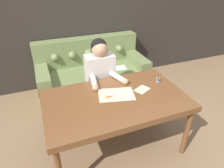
{
  "coord_description": "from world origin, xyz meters",
  "views": [
    {
      "loc": [
        -0.76,
        -1.59,
        2.0
      ],
      "look_at": [
        -0.05,
        0.23,
        0.83
      ],
      "focal_mm": 32.0,
      "sensor_mm": 36.0,
      "label": 1
    }
  ],
  "objects_px": {
    "person": "(101,81)",
    "scissors": "(111,97)",
    "thread_spool": "(158,80)",
    "dining_table": "(116,103)",
    "couch": "(92,74)"
  },
  "relations": [
    {
      "from": "scissors",
      "to": "dining_table",
      "type": "bearing_deg",
      "value": -47.01
    },
    {
      "from": "scissors",
      "to": "thread_spool",
      "type": "distance_m",
      "value": 0.69
    },
    {
      "from": "person",
      "to": "scissors",
      "type": "bearing_deg",
      "value": -96.42
    },
    {
      "from": "dining_table",
      "to": "thread_spool",
      "type": "bearing_deg",
      "value": 13.07
    },
    {
      "from": "dining_table",
      "to": "couch",
      "type": "height_order",
      "value": "couch"
    },
    {
      "from": "couch",
      "to": "scissors",
      "type": "bearing_deg",
      "value": -96.4
    },
    {
      "from": "scissors",
      "to": "person",
      "type": "bearing_deg",
      "value": 83.58
    },
    {
      "from": "couch",
      "to": "scissors",
      "type": "distance_m",
      "value": 1.42
    },
    {
      "from": "dining_table",
      "to": "couch",
      "type": "bearing_deg",
      "value": 85.45
    },
    {
      "from": "dining_table",
      "to": "person",
      "type": "bearing_deg",
      "value": 87.77
    },
    {
      "from": "person",
      "to": "thread_spool",
      "type": "relative_size",
      "value": 27.02
    },
    {
      "from": "dining_table",
      "to": "couch",
      "type": "distance_m",
      "value": 1.44
    },
    {
      "from": "person",
      "to": "scissors",
      "type": "xyz_separation_m",
      "value": [
        -0.06,
        -0.57,
        0.12
      ]
    },
    {
      "from": "person",
      "to": "thread_spool",
      "type": "height_order",
      "value": "person"
    },
    {
      "from": "dining_table",
      "to": "person",
      "type": "height_order",
      "value": "person"
    }
  ]
}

